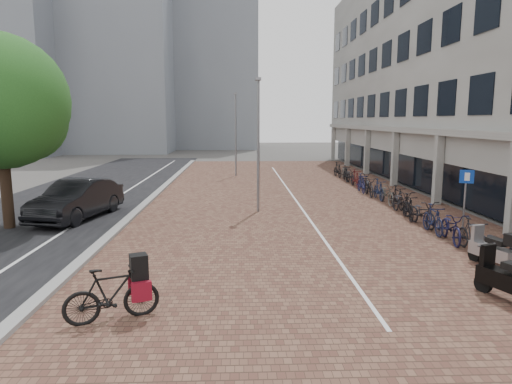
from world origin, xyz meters
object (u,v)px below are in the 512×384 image
Objects in this scene: car_dark at (77,200)px; scooter_front at (492,249)px; hero_bike at (112,293)px; scooter_mid at (510,277)px; parking_sign at (465,191)px.

scooter_front is (13.48, -6.80, -0.24)m from car_dark.
hero_bike is 1.10× the size of scooter_mid.
hero_bike is at bearing -125.12° from parking_sign.
car_dark is 15.52m from scooter_mid.
car_dark is 2.99× the size of scooter_front.
car_dark is 2.14× the size of parking_sign.
scooter_front is 0.72× the size of parking_sign.
car_dark is 10.54m from hero_bike.
car_dark is 15.10m from scooter_front.
car_dark reaches higher than scooter_front.
hero_bike is 1.20× the size of scooter_front.
parking_sign reaches higher than hero_bike.
car_dark is at bearing 123.12° from scooter_mid.
car_dark reaches higher than scooter_mid.
scooter_mid is (12.55, -9.13, -0.20)m from car_dark.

